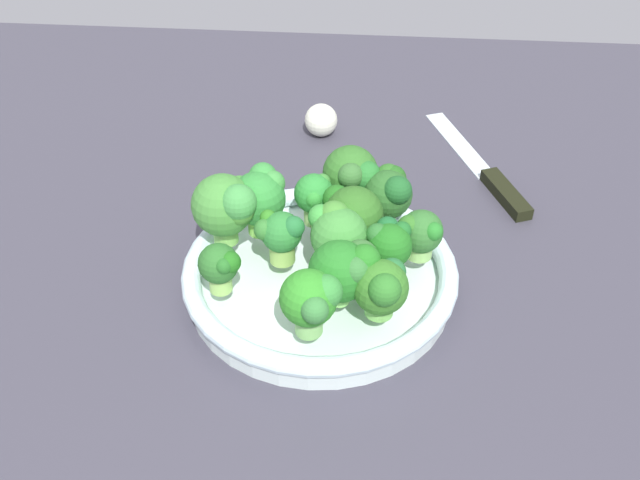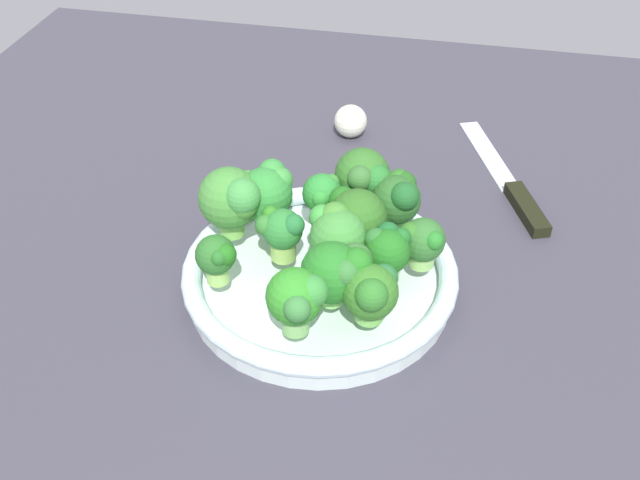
{
  "view_description": "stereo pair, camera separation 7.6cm",
  "coord_description": "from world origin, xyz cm",
  "px_view_note": "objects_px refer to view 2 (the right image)",
  "views": [
    {
      "loc": [
        -4.23,
        59.41,
        54.53
      ],
      "look_at": [
        0.53,
        0.83,
        6.74
      ],
      "focal_mm": 41.85,
      "sensor_mm": 36.0,
      "label": 1
    },
    {
      "loc": [
        -11.72,
        58.32,
        54.53
      ],
      "look_at": [
        0.53,
        0.83,
        6.74
      ],
      "focal_mm": 41.85,
      "sensor_mm": 36.0,
      "label": 2
    }
  ],
  "objects_px": {
    "broccoli_floret_3": "(232,199)",
    "broccoli_floret_8": "(266,192)",
    "bowl": "(320,275)",
    "broccoli_floret_12": "(372,292)",
    "broccoli_floret_6": "(217,256)",
    "broccoli_floret_7": "(355,217)",
    "broccoli_floret_0": "(387,250)",
    "broccoli_floret_13": "(398,197)",
    "broccoli_floret_11": "(338,271)",
    "broccoli_floret_10": "(337,235)",
    "broccoli_floret_4": "(282,230)",
    "knife": "(512,188)",
    "broccoli_floret_9": "(422,241)",
    "broccoli_floret_5": "(364,177)",
    "broccoli_floret_1": "(298,298)",
    "garlic_bulb": "(351,121)",
    "broccoli_floret_2": "(322,195)"
  },
  "relations": [
    {
      "from": "broccoli_floret_12",
      "to": "broccoli_floret_2",
      "type": "bearing_deg",
      "value": -61.26
    },
    {
      "from": "broccoli_floret_3",
      "to": "broccoli_floret_9",
      "type": "distance_m",
      "value": 0.2
    },
    {
      "from": "broccoli_floret_4",
      "to": "broccoli_floret_12",
      "type": "distance_m",
      "value": 0.13
    },
    {
      "from": "broccoli_floret_6",
      "to": "garlic_bulb",
      "type": "height_order",
      "value": "broccoli_floret_6"
    },
    {
      "from": "bowl",
      "to": "broccoli_floret_9",
      "type": "distance_m",
      "value": 0.11
    },
    {
      "from": "broccoli_floret_3",
      "to": "broccoli_floret_4",
      "type": "height_order",
      "value": "broccoli_floret_3"
    },
    {
      "from": "broccoli_floret_2",
      "to": "knife",
      "type": "relative_size",
      "value": 0.24
    },
    {
      "from": "broccoli_floret_3",
      "to": "broccoli_floret_8",
      "type": "relative_size",
      "value": 1.07
    },
    {
      "from": "broccoli_floret_1",
      "to": "broccoli_floret_12",
      "type": "distance_m",
      "value": 0.07
    },
    {
      "from": "broccoli_floret_3",
      "to": "broccoli_floret_8",
      "type": "height_order",
      "value": "broccoli_floret_3"
    },
    {
      "from": "broccoli_floret_0",
      "to": "broccoli_floret_12",
      "type": "xyz_separation_m",
      "value": [
        0.01,
        0.06,
        -0.0
      ]
    },
    {
      "from": "bowl",
      "to": "broccoli_floret_0",
      "type": "xyz_separation_m",
      "value": [
        -0.07,
        0.01,
        0.05
      ]
    },
    {
      "from": "bowl",
      "to": "broccoli_floret_10",
      "type": "height_order",
      "value": "broccoli_floret_10"
    },
    {
      "from": "bowl",
      "to": "broccoli_floret_3",
      "type": "height_order",
      "value": "broccoli_floret_3"
    },
    {
      "from": "broccoli_floret_12",
      "to": "broccoli_floret_1",
      "type": "bearing_deg",
      "value": 25.18
    },
    {
      "from": "broccoli_floret_5",
      "to": "broccoli_floret_6",
      "type": "height_order",
      "value": "broccoli_floret_5"
    },
    {
      "from": "bowl",
      "to": "broccoli_floret_7",
      "type": "distance_m",
      "value": 0.07
    },
    {
      "from": "broccoli_floret_3",
      "to": "broccoli_floret_12",
      "type": "distance_m",
      "value": 0.19
    },
    {
      "from": "broccoli_floret_2",
      "to": "knife",
      "type": "height_order",
      "value": "broccoli_floret_2"
    },
    {
      "from": "broccoli_floret_7",
      "to": "broccoli_floret_10",
      "type": "height_order",
      "value": "same"
    },
    {
      "from": "broccoli_floret_2",
      "to": "broccoli_floret_13",
      "type": "distance_m",
      "value": 0.08
    },
    {
      "from": "broccoli_floret_9",
      "to": "garlic_bulb",
      "type": "relative_size",
      "value": 1.2
    },
    {
      "from": "bowl",
      "to": "broccoli_floret_12",
      "type": "height_order",
      "value": "broccoli_floret_12"
    },
    {
      "from": "broccoli_floret_1",
      "to": "broccoli_floret_12",
      "type": "bearing_deg",
      "value": -154.82
    },
    {
      "from": "broccoli_floret_6",
      "to": "broccoli_floret_12",
      "type": "height_order",
      "value": "broccoli_floret_12"
    },
    {
      "from": "broccoli_floret_1",
      "to": "broccoli_floret_2",
      "type": "bearing_deg",
      "value": -85.75
    },
    {
      "from": "broccoli_floret_7",
      "to": "broccoli_floret_10",
      "type": "xyz_separation_m",
      "value": [
        0.01,
        0.03,
        0.0
      ]
    },
    {
      "from": "broccoli_floret_11",
      "to": "knife",
      "type": "xyz_separation_m",
      "value": [
        -0.17,
        -0.28,
        -0.07
      ]
    },
    {
      "from": "broccoli_floret_6",
      "to": "broccoli_floret_1",
      "type": "bearing_deg",
      "value": 151.4
    },
    {
      "from": "broccoli_floret_7",
      "to": "broccoli_floret_13",
      "type": "height_order",
      "value": "broccoli_floret_7"
    },
    {
      "from": "bowl",
      "to": "broccoli_floret_0",
      "type": "distance_m",
      "value": 0.09
    },
    {
      "from": "broccoli_floret_4",
      "to": "knife",
      "type": "bearing_deg",
      "value": -136.55
    },
    {
      "from": "broccoli_floret_5",
      "to": "knife",
      "type": "xyz_separation_m",
      "value": [
        -0.17,
        -0.12,
        -0.07
      ]
    },
    {
      "from": "broccoli_floret_13",
      "to": "broccoli_floret_11",
      "type": "bearing_deg",
      "value": 72.82
    },
    {
      "from": "broccoli_floret_3",
      "to": "broccoli_floret_5",
      "type": "distance_m",
      "value": 0.15
    },
    {
      "from": "broccoli_floret_5",
      "to": "broccoli_floret_6",
      "type": "relative_size",
      "value": 1.36
    },
    {
      "from": "broccoli_floret_6",
      "to": "broccoli_floret_7",
      "type": "height_order",
      "value": "broccoli_floret_7"
    },
    {
      "from": "broccoli_floret_4",
      "to": "broccoli_floret_0",
      "type": "bearing_deg",
      "value": 175.59
    },
    {
      "from": "broccoli_floret_9",
      "to": "broccoli_floret_13",
      "type": "xyz_separation_m",
      "value": [
        0.03,
        -0.06,
        0.01
      ]
    },
    {
      "from": "knife",
      "to": "broccoli_floret_9",
      "type": "bearing_deg",
      "value": 64.93
    },
    {
      "from": "broccoli_floret_3",
      "to": "broccoli_floret_6",
      "type": "bearing_deg",
      "value": 94.86
    },
    {
      "from": "broccoli_floret_6",
      "to": "broccoli_floret_11",
      "type": "distance_m",
      "value": 0.12
    },
    {
      "from": "bowl",
      "to": "broccoli_floret_12",
      "type": "xyz_separation_m",
      "value": [
        -0.06,
        0.07,
        0.05
      ]
    },
    {
      "from": "broccoli_floret_13",
      "to": "garlic_bulb",
      "type": "distance_m",
      "value": 0.26
    },
    {
      "from": "broccoli_floret_6",
      "to": "broccoli_floret_7",
      "type": "bearing_deg",
      "value": -146.28
    },
    {
      "from": "broccoli_floret_1",
      "to": "broccoli_floret_7",
      "type": "height_order",
      "value": "same"
    },
    {
      "from": "broccoli_floret_3",
      "to": "broccoli_floret_8",
      "type": "distance_m",
      "value": 0.04
    },
    {
      "from": "broccoli_floret_6",
      "to": "broccoli_floret_11",
      "type": "xyz_separation_m",
      "value": [
        -0.12,
        0.0,
        0.01
      ]
    },
    {
      "from": "broccoli_floret_7",
      "to": "broccoli_floret_8",
      "type": "xyz_separation_m",
      "value": [
        0.1,
        -0.02,
        0.01
      ]
    },
    {
      "from": "broccoli_floret_8",
      "to": "bowl",
      "type": "bearing_deg",
      "value": 144.78
    }
  ]
}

